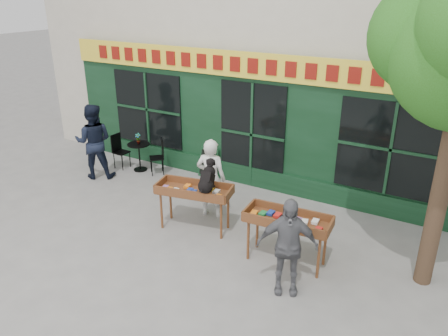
{
  "coord_description": "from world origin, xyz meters",
  "views": [
    {
      "loc": [
        4.44,
        -6.74,
        4.67
      ],
      "look_at": [
        0.26,
        0.5,
        1.18
      ],
      "focal_mm": 35.0,
      "sensor_mm": 36.0,
      "label": 1
    }
  ],
  "objects": [
    {
      "name": "man_right",
      "position": [
        2.35,
        -1.1,
        0.84
      ],
      "size": [
        1.07,
        0.77,
        1.68
      ],
      "primitive_type": "imported",
      "rotation": [
        0.0,
        0.0,
        0.42
      ],
      "color": "#56575B",
      "rests_on": "ground"
    },
    {
      "name": "ground",
      "position": [
        0.0,
        0.0,
        0.0
      ],
      "size": [
        80.0,
        80.0,
        0.0
      ],
      "primitive_type": "plane",
      "color": "slate",
      "rests_on": "ground"
    },
    {
      "name": "bistro_chair_right",
      "position": [
        -2.45,
        1.79,
        0.56
      ],
      "size": [
        0.51,
        0.51,
        0.95
      ],
      "rotation": [
        0.0,
        0.0,
        -0.82
      ],
      "color": "black",
      "rests_on": "ground"
    },
    {
      "name": "book_cart_right",
      "position": [
        2.05,
        -0.35,
        0.82
      ],
      "size": [
        1.54,
        0.72,
        0.99
      ],
      "rotation": [
        0.0,
        0.0,
        0.07
      ],
      "color": "brown",
      "rests_on": "ground"
    },
    {
      "name": "bistro_chair_left",
      "position": [
        -3.7,
        1.58,
        0.56
      ],
      "size": [
        0.38,
        0.37,
        0.95
      ],
      "rotation": [
        0.0,
        0.0,
        1.54
      ],
      "color": "black",
      "rests_on": "ground"
    },
    {
      "name": "man_left",
      "position": [
        -3.77,
        0.78,
        0.98
      ],
      "size": [
        1.2,
        1.14,
        1.96
      ],
      "primitive_type": "imported",
      "rotation": [
        0.0,
        0.0,
        3.72
      ],
      "color": "black",
      "rests_on": "ground"
    },
    {
      "name": "book_cart_center",
      "position": [
        -0.05,
        -0.16,
        0.82
      ],
      "size": [
        1.59,
        0.9,
        0.99
      ],
      "rotation": [
        0.0,
        0.0,
        0.2
      ],
      "color": "brown",
      "rests_on": "ground"
    },
    {
      "name": "dog",
      "position": [
        0.3,
        -0.21,
        1.29
      ],
      "size": [
        0.45,
        0.65,
        0.6
      ],
      "primitive_type": null,
      "rotation": [
        0.0,
        0.0,
        0.2
      ],
      "color": "black",
      "rests_on": "book_cart_center"
    },
    {
      "name": "chalkboard",
      "position": [
        -1.2,
        2.19,
        0.4
      ],
      "size": [
        0.58,
        0.26,
        0.79
      ],
      "rotation": [
        0.0,
        0.0,
        -0.12
      ],
      "color": "black",
      "rests_on": "ground"
    },
    {
      "name": "bistro_table",
      "position": [
        -3.07,
        1.68,
        0.54
      ],
      "size": [
        0.6,
        0.6,
        0.76
      ],
      "color": "black",
      "rests_on": "ground"
    },
    {
      "name": "potted_plant",
      "position": [
        -3.07,
        1.68,
        0.91
      ],
      "size": [
        0.18,
        0.14,
        0.3
      ],
      "primitive_type": "imported",
      "rotation": [
        0.0,
        0.0,
        0.23
      ],
      "color": "gray",
      "rests_on": "bistro_table"
    },
    {
      "name": "woman",
      "position": [
        -0.05,
        0.49,
        0.88
      ],
      "size": [
        0.71,
        0.54,
        1.76
      ],
      "primitive_type": "imported",
      "rotation": [
        0.0,
        0.0,
        3.34
      ],
      "color": "silver",
      "rests_on": "ground"
    }
  ]
}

